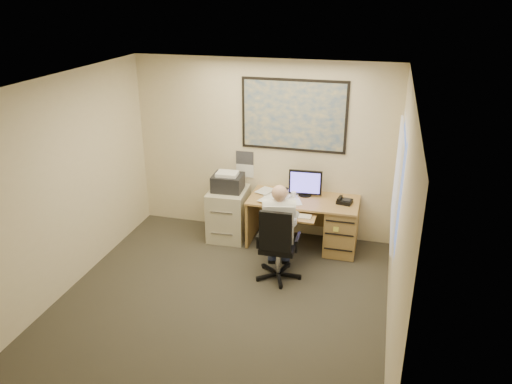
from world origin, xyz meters
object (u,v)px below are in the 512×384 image
(person, at_px, (279,232))
(desk, at_px, (325,220))
(filing_cabinet, at_px, (228,209))
(office_chair, at_px, (277,258))

(person, bearing_deg, desk, 52.46)
(filing_cabinet, height_order, office_chair, filing_cabinet)
(desk, relative_size, filing_cabinet, 1.49)
(office_chair, height_order, person, person)
(desk, distance_m, person, 1.10)
(desk, bearing_deg, office_chair, -114.96)
(filing_cabinet, relative_size, person, 0.82)
(filing_cabinet, xyz_separation_m, office_chair, (1.00, -1.01, -0.15))
(desk, height_order, filing_cabinet, desk)
(office_chair, bearing_deg, desk, 63.75)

